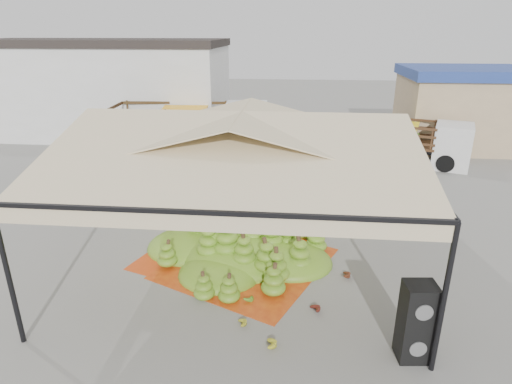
# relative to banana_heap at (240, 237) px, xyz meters

# --- Properties ---
(ground) EXTENTS (90.00, 90.00, 0.00)m
(ground) POSITION_rel_banana_heap_xyz_m (0.08, 0.13, -0.59)
(ground) COLOR slate
(ground) RESTS_ON ground
(canopy_tent) EXTENTS (8.10, 8.10, 4.00)m
(canopy_tent) POSITION_rel_banana_heap_xyz_m (0.08, 0.13, 2.71)
(canopy_tent) COLOR black
(canopy_tent) RESTS_ON ground
(building_white) EXTENTS (14.30, 6.30, 5.40)m
(building_white) POSITION_rel_banana_heap_xyz_m (-9.92, 14.13, 2.13)
(building_white) COLOR silver
(building_white) RESTS_ON ground
(building_tan) EXTENTS (6.30, 5.30, 4.10)m
(building_tan) POSITION_rel_banana_heap_xyz_m (10.08, 13.13, 1.49)
(building_tan) COLOR tan
(building_tan) RESTS_ON ground
(tarp_left) EXTENTS (4.85, 4.74, 0.01)m
(tarp_left) POSITION_rel_banana_heap_xyz_m (-0.56, 0.06, -0.58)
(tarp_left) COLOR #CC4013
(tarp_left) RESTS_ON ground
(tarp_right) EXTENTS (5.04, 5.13, 0.01)m
(tarp_right) POSITION_rel_banana_heap_xyz_m (0.23, -0.38, -0.58)
(tarp_right) COLOR #D15713
(tarp_right) RESTS_ON ground
(banana_heap) EXTENTS (6.77, 6.22, 1.18)m
(banana_heap) POSITION_rel_banana_heap_xyz_m (0.00, 0.00, 0.00)
(banana_heap) COLOR #5E811B
(banana_heap) RESTS_ON ground
(hand_yellow_a) EXTENTS (0.51, 0.47, 0.19)m
(hand_yellow_a) POSITION_rel_banana_heap_xyz_m (0.36, -2.98, -0.49)
(hand_yellow_a) COLOR #B29923
(hand_yellow_a) RESTS_ON ground
(hand_yellow_b) EXTENTS (0.54, 0.45, 0.23)m
(hand_yellow_b) POSITION_rel_banana_heap_xyz_m (0.99, -3.57, -0.47)
(hand_yellow_b) COLOR gold
(hand_yellow_b) RESTS_ON ground
(hand_red_a) EXTENTS (0.50, 0.42, 0.21)m
(hand_red_a) POSITION_rel_banana_heap_xyz_m (2.74, -0.82, -0.48)
(hand_red_a) COLOR #562513
(hand_red_a) RESTS_ON ground
(hand_red_b) EXTENTS (0.55, 0.51, 0.20)m
(hand_red_b) POSITION_rel_banana_heap_xyz_m (1.93, -2.35, -0.49)
(hand_red_b) COLOR #581E14
(hand_red_b) RESTS_ON ground
(hand_green) EXTENTS (0.49, 0.48, 0.17)m
(hand_green) POSITION_rel_banana_heap_xyz_m (0.42, -2.03, -0.50)
(hand_green) COLOR #3B7318
(hand_green) RESTS_ON ground
(hanging_bunches) EXTENTS (3.24, 0.24, 0.20)m
(hanging_bunches) POSITION_rel_banana_heap_xyz_m (0.34, -0.38, 2.03)
(hanging_bunches) COLOR #4C831B
(hanging_bunches) RESTS_ON ground
(speaker_stack) EXTENTS (0.63, 0.56, 1.61)m
(speaker_stack) POSITION_rel_banana_heap_xyz_m (3.78, -3.57, 0.22)
(speaker_stack) COLOR black
(speaker_stack) RESTS_ON ground
(banana_leaves) EXTENTS (0.96, 1.36, 3.70)m
(banana_leaves) POSITION_rel_banana_heap_xyz_m (-3.05, 1.59, -0.59)
(banana_leaves) COLOR #24721E
(banana_leaves) RESTS_ON ground
(vendor) EXTENTS (0.73, 0.51, 1.91)m
(vendor) POSITION_rel_banana_heap_xyz_m (1.42, 4.48, 0.37)
(vendor) COLOR gray
(vendor) RESTS_ON ground
(truck_left) EXTENTS (7.59, 3.05, 2.55)m
(truck_left) POSITION_rel_banana_heap_xyz_m (-3.42, 10.00, 0.99)
(truck_left) COLOR #4A3718
(truck_left) RESTS_ON ground
(truck_right) EXTENTS (6.08, 3.72, 1.97)m
(truck_right) POSITION_rel_banana_heap_xyz_m (6.69, 9.72, 0.63)
(truck_right) COLOR #482B18
(truck_right) RESTS_ON ground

